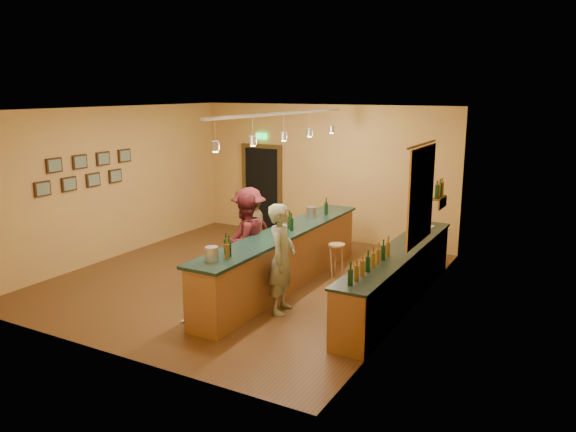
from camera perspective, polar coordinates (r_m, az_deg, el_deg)
The scene contains 18 objects.
floor at distance 10.84m, azimuth -4.48°, elevation -6.35°, with size 7.00×7.00×0.00m, color #533617.
ceiling at distance 10.25m, azimuth -4.80°, elevation 10.79°, with size 6.50×7.00×0.02m, color silver.
wall_back at distance 13.45m, azimuth 3.61°, elevation 4.42°, with size 6.50×0.02×3.20m, color #D9B451.
wall_front at distance 7.83m, azimuth -18.88°, elevation -2.32°, with size 6.50×0.02×3.20m, color #D9B451.
wall_left at distance 12.50m, azimuth -17.20°, elevation 3.24°, with size 0.02×7.00×3.20m, color #D9B451.
wall_right at distance 9.09m, azimuth 12.74°, elevation 0.09°, with size 0.02×7.00×3.20m, color #D9B451.
doorway at distance 14.30m, azimuth -2.63°, elevation 3.01°, with size 1.15×0.09×2.48m.
tapestry at distance 9.42m, azimuth 13.39°, elevation 2.05°, with size 0.03×1.40×1.60m, color maroon.
bottle_shelf at distance 10.90m, azimuth 15.18°, elevation 2.39°, with size 0.17×0.55×0.54m.
picture_grid at distance 11.92m, azimuth -19.76°, elevation 4.32°, with size 0.06×2.20×0.70m, color #382111, non-canonical shape.
back_counter at distance 9.63m, azimuth 11.11°, elevation -6.01°, with size 0.60×4.55×1.27m.
tasting_bar at distance 10.22m, azimuth -0.43°, elevation -3.94°, with size 0.73×5.10×1.38m.
pendant_track at distance 9.81m, azimuth -0.44°, elevation 9.48°, with size 0.11×4.60×0.50m.
bartender at distance 9.00m, azimuth -0.65°, elevation -4.35°, with size 0.65×0.43×1.79m, color gray.
customer_a at distance 10.06m, azimuth -4.39°, elevation -2.67°, with size 0.85×0.66×1.75m, color #59191E.
customer_b at distance 10.61m, azimuth -3.43°, elevation -2.08°, with size 0.98×0.41×1.66m, color #997A51.
customer_c at distance 10.66m, azimuth -4.01°, elevation -1.76°, with size 1.13×0.65×1.76m, color #59191E.
bar_stool at distance 10.79m, azimuth 4.97°, elevation -3.60°, with size 0.32×0.32×0.66m.
Camera 1 is at (5.67, -8.54, 3.54)m, focal length 35.00 mm.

